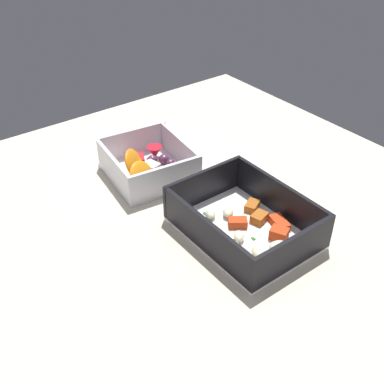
{
  "coord_description": "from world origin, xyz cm",
  "views": [
    {
      "loc": [
        47.94,
        -36.94,
        47.64
      ],
      "look_at": [
        -1.28,
        0.06,
        4.0
      ],
      "focal_mm": 44.58,
      "sensor_mm": 36.0,
      "label": 1
    }
  ],
  "objects": [
    {
      "name": "pasta_container",
      "position": [
        9.92,
        1.28,
        3.91
      ],
      "size": [
        19.52,
        14.88,
        6.14
      ],
      "rotation": [
        0.0,
        0.0,
        0.0
      ],
      "color": "white",
      "rests_on": "table_surface"
    },
    {
      "name": "table_surface",
      "position": [
        0.0,
        0.0,
        1.0
      ],
      "size": [
        80.0,
        80.0,
        2.0
      ],
      "primitive_type": "cube",
      "color": "beige",
      "rests_on": "ground"
    },
    {
      "name": "paper_cup_liner",
      "position": [
        -23.48,
        -2.33,
        2.9
      ],
      "size": [
        3.88,
        3.88,
        1.79
      ],
      "primitive_type": "cylinder",
      "color": "white",
      "rests_on": "table_surface"
    },
    {
      "name": "fruit_bowl",
      "position": [
        -12.04,
        -1.4,
        4.1
      ],
      "size": [
        15.9,
        14.8,
        5.92
      ],
      "rotation": [
        0.0,
        0.0,
        -0.12
      ],
      "color": "white",
      "rests_on": "table_surface"
    }
  ]
}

